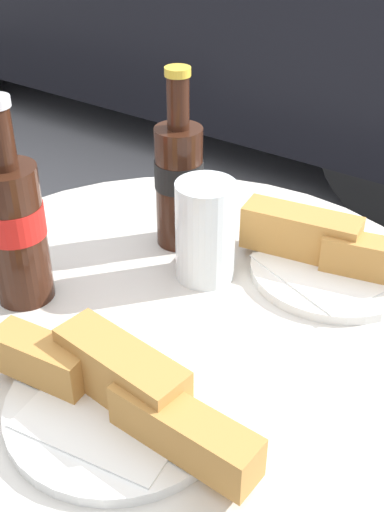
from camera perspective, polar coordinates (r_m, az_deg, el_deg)
name	(u,v)px	position (r m, az deg, el deg)	size (l,w,h in m)	color
bistro_table	(177,409)	(0.88, -1.33, -13.48)	(0.70, 0.70, 0.77)	#B7B7BC
cola_bottle_left	(15,226)	(0.75, -15.48, 2.62)	(0.07, 0.07, 0.25)	#33190F
cola_bottle_right	(179,179)	(0.83, -1.17, 6.88)	(0.06, 0.06, 0.24)	#33190F
drinking_glass	(205,235)	(0.78, 1.19, 1.86)	(0.07, 0.07, 0.13)	silver
lunch_plate_near	(121,395)	(0.62, -6.34, -12.14)	(0.29, 0.22, 0.07)	white
lunch_plate_far	(327,254)	(0.82, 11.94, 0.13)	(0.23, 0.21, 0.07)	white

